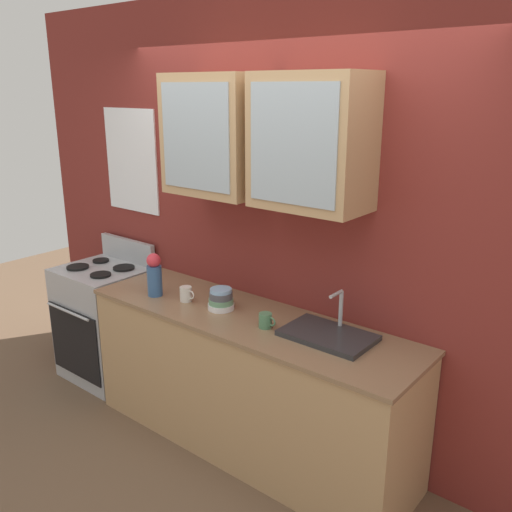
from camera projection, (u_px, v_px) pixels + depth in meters
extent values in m
plane|color=brown|center=(247.00, 443.00, 3.63)|extent=(10.00, 10.00, 0.00)
cube|color=maroon|center=(283.00, 225.00, 3.49)|extent=(4.77, 0.10, 2.80)
cube|color=tan|center=(216.00, 135.00, 3.36)|extent=(0.63, 0.36, 0.72)
cube|color=#9EADB7|center=(195.00, 137.00, 3.23)|extent=(0.54, 0.01, 0.61)
cube|color=tan|center=(312.00, 142.00, 2.94)|extent=(0.63, 0.36, 0.72)
cube|color=#9EADB7|center=(292.00, 145.00, 2.81)|extent=(0.54, 0.01, 0.61)
cube|color=white|center=(131.00, 161.00, 4.20)|extent=(0.57, 0.01, 0.77)
cube|color=tan|center=(247.00, 384.00, 3.50)|extent=(2.20, 0.61, 0.87)
cube|color=#8C6B4C|center=(247.00, 318.00, 3.37)|extent=(2.23, 0.63, 0.03)
cube|color=#ADAFB5|center=(106.00, 323.00, 4.38)|extent=(0.64, 0.57, 0.90)
cube|color=black|center=(74.00, 343.00, 4.18)|extent=(0.59, 0.01, 0.54)
cylinder|color=#ADAFB5|center=(68.00, 312.00, 4.08)|extent=(0.51, 0.02, 0.02)
cube|color=#ADAFB5|center=(128.00, 250.00, 4.41)|extent=(0.61, 0.04, 0.18)
cylinder|color=black|center=(78.00, 267.00, 4.25)|extent=(0.17, 0.17, 0.02)
cylinder|color=black|center=(101.00, 275.00, 4.08)|extent=(0.15, 0.15, 0.02)
cylinder|color=black|center=(101.00, 261.00, 4.41)|extent=(0.13, 0.13, 0.02)
cylinder|color=black|center=(124.00, 268.00, 4.23)|extent=(0.16, 0.16, 0.02)
cube|color=#2D2D30|center=(328.00, 335.00, 3.07)|extent=(0.50, 0.32, 0.03)
cylinder|color=#ADAFB5|center=(341.00, 308.00, 3.13)|extent=(0.02, 0.02, 0.21)
cylinder|color=#ADAFB5|center=(336.00, 294.00, 3.06)|extent=(0.02, 0.12, 0.02)
cylinder|color=white|center=(221.00, 306.00, 3.47)|extent=(0.17, 0.17, 0.04)
cylinder|color=#669972|center=(221.00, 302.00, 3.47)|extent=(0.16, 0.16, 0.04)
cylinder|color=#4C4C54|center=(221.00, 296.00, 3.45)|extent=(0.15, 0.15, 0.05)
cylinder|color=#8CB7E0|center=(221.00, 291.00, 3.45)|extent=(0.14, 0.14, 0.04)
cylinder|color=#33598C|center=(155.00, 281.00, 3.68)|extent=(0.10, 0.10, 0.21)
sphere|color=#D8333F|center=(154.00, 260.00, 3.63)|extent=(0.09, 0.09, 0.09)
cylinder|color=#4C7F59|center=(265.00, 320.00, 3.20)|extent=(0.08, 0.08, 0.09)
torus|color=#4C7F59|center=(272.00, 322.00, 3.17)|extent=(0.06, 0.01, 0.06)
cylinder|color=silver|center=(186.00, 294.00, 3.59)|extent=(0.08, 0.08, 0.10)
torus|color=silver|center=(191.00, 295.00, 3.56)|extent=(0.06, 0.01, 0.06)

